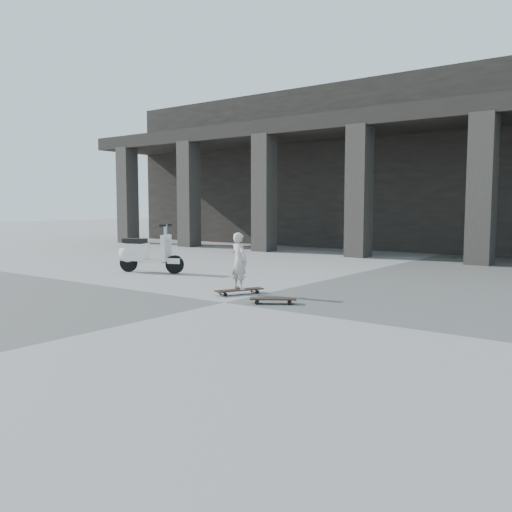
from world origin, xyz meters
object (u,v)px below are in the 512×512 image
Objects in this scene: child at (239,261)px; skateboard_spare at (273,300)px; longboard at (239,290)px; scooter at (140,253)px.

skateboard_spare is at bearing 172.15° from child.
scooter reaches higher than longboard.
longboard is at bearing 124.96° from skateboard_spare.
longboard is 0.57× the size of scooter.
scooter is (-4.91, 1.51, 0.39)m from skateboard_spare.
child is 4.05m from scooter.
longboard is 1.24× the size of skateboard_spare.
longboard is 1.10m from skateboard_spare.
skateboard_spare is at bearing -36.16° from scooter.
longboard is 0.89× the size of child.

